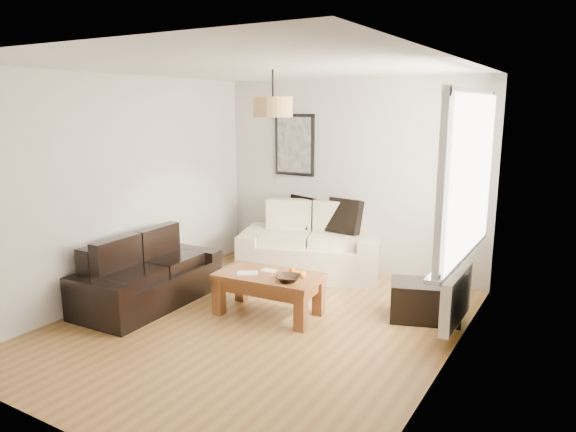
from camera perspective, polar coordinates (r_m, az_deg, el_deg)
The scene contains 21 objects.
floor at distance 5.65m, azimuth -3.16°, elevation -11.57°, with size 4.50×4.50×0.00m, color brown.
ceiling at distance 5.20m, azimuth -3.50°, elevation 15.75°, with size 3.80×4.50×0.00m, color white, non-canonical shape.
wall_back at distance 7.23m, azimuth 6.69°, elevation 4.24°, with size 3.80×0.04×2.60m, color silver, non-canonical shape.
wall_front at distance 3.68m, azimuth -23.31°, elevation -4.00°, with size 3.80×0.04×2.60m, color silver, non-canonical shape.
wall_left at distance 6.51m, azimuth -17.36°, elevation 2.96°, with size 0.04×4.50×2.60m, color silver, non-canonical shape.
wall_right at distance 4.52m, azimuth 17.13°, elevation -0.74°, with size 0.04×4.50×2.60m, color silver, non-canonical shape.
window_bay at distance 5.25m, azimuth 18.99°, elevation 4.15°, with size 0.14×1.90×1.60m, color white, non-canonical shape.
radiator at distance 5.54m, azimuth 17.73°, elevation -8.41°, with size 0.10×0.90×0.52m, color white.
poster at distance 7.54m, azimuth 0.71°, elevation 7.69°, with size 0.62×0.04×0.87m, color black, non-canonical shape.
pendant_shade at distance 5.44m, azimuth -1.64°, elevation 11.69°, with size 0.40×0.40×0.20m, color tan.
loveseat_cream at distance 7.12m, azimuth 2.46°, elevation -2.73°, with size 1.83×1.00×0.91m, color beige, non-canonical shape.
sofa_leather at distance 6.30m, azimuth -14.83°, elevation -5.87°, with size 1.72×0.84×0.74m, color black, non-canonical shape.
coffee_table at distance 5.81m, azimuth -2.10°, elevation -8.44°, with size 1.13×0.62×0.46m, color brown, non-canonical shape.
ottoman at distance 5.87m, azimuth 14.55°, elevation -8.88°, with size 0.71×0.46×0.41m, color black.
cushion_left at distance 7.36m, azimuth 1.53°, elevation 0.41°, with size 0.45×0.14×0.45m, color black.
cushion_right at distance 7.07m, azimuth 6.09°, elevation -0.03°, with size 0.47×0.14×0.47m, color black.
fruit_bowl at distance 5.49m, azimuth 0.09°, elevation -6.76°, with size 0.25×0.25×0.06m, color black.
orange_a at distance 5.62m, azimuth 1.02°, elevation -6.22°, with size 0.07×0.07×0.07m, color orange.
orange_b at distance 5.59m, azimuth 1.56°, elevation -6.32°, with size 0.08×0.08×0.08m, color orange.
orange_c at distance 5.70m, azimuth 0.47°, elevation -5.95°, with size 0.07×0.07×0.07m, color orange.
papers at distance 5.76m, azimuth -4.39°, elevation -6.17°, with size 0.22×0.16×0.01m, color white.
Camera 1 is at (2.90, -4.30, 2.24)m, focal length 32.91 mm.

